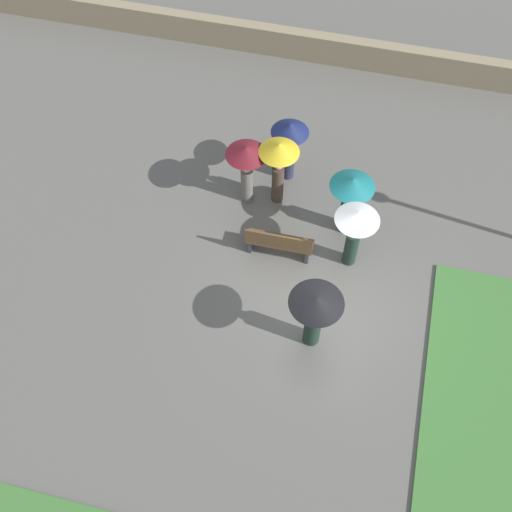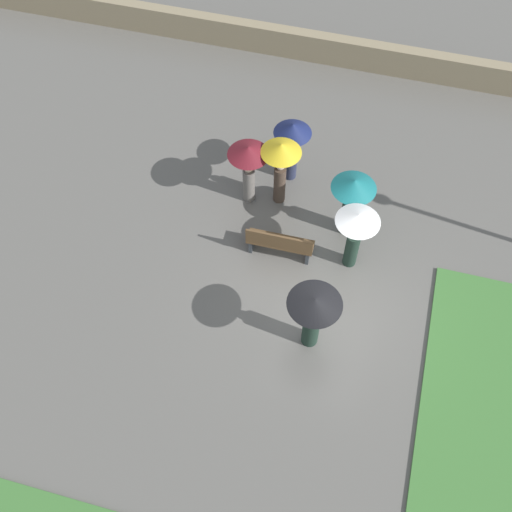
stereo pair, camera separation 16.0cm
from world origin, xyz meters
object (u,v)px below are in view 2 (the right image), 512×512
Objects in this scene: crowd_person_white at (356,229)px; crowd_person_maroon at (249,161)px; crowd_person_yellow at (281,160)px; crowd_person_black at (313,312)px; park_bench at (280,243)px; crowd_person_navy at (292,140)px; crowd_person_teal at (352,195)px.

crowd_person_maroon is at bearing 89.84° from crowd_person_white.
crowd_person_yellow is 1.07× the size of crowd_person_maroon.
crowd_person_maroon is (2.73, -1.23, 0.04)m from crowd_person_white.
park_bench is at bearing -84.90° from crowd_person_black.
crowd_person_navy is at bearing 81.21° from crowd_person_yellow.
crowd_person_white is (-0.24, 0.91, 0.04)m from crowd_person_teal.
crowd_person_teal is at bearing -0.25° from crowd_person_navy.
crowd_person_white is at bearing -11.65° from crowd_person_navy.
crowd_person_black is 0.97× the size of crowd_person_white.
park_bench is at bearing -78.69° from crowd_person_yellow.
park_bench is 0.87× the size of crowd_person_teal.
crowd_person_maroon is at bearing -170.12° from crowd_person_yellow.
crowd_person_teal is (-1.36, -1.13, 0.81)m from park_bench.
crowd_person_maroon is at bearing -81.53° from crowd_person_black.
crowd_person_teal is 0.95m from crowd_person_white.
crowd_person_black is at bearing -69.30° from crowd_person_yellow.
crowd_person_yellow is (1.54, -3.58, 0.20)m from crowd_person_black.
crowd_person_yellow is at bearing 79.74° from crowd_person_teal.
crowd_person_maroon is (0.72, 0.16, -0.08)m from crowd_person_yellow.
crowd_person_black is 4.10m from crowd_person_maroon.
crowd_person_teal is at bearing -119.17° from crowd_person_black.
park_bench is at bearing -45.43° from crowd_person_navy.
crowd_person_navy and crowd_person_white have the same top height.
park_bench is 0.80× the size of crowd_person_yellow.
crowd_person_black is (-1.46, 4.38, -0.06)m from crowd_person_navy.
park_bench is 0.86× the size of crowd_person_navy.
crowd_person_teal is 2.51m from crowd_person_maroon.
crowd_person_yellow reaches higher than crowd_person_black.
crowd_person_white reaches higher than crowd_person_black.
park_bench is at bearing 121.87° from crowd_person_white.
crowd_person_navy is 0.99× the size of crowd_person_maroon.
crowd_person_white is (-0.47, -2.18, 0.07)m from crowd_person_black.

